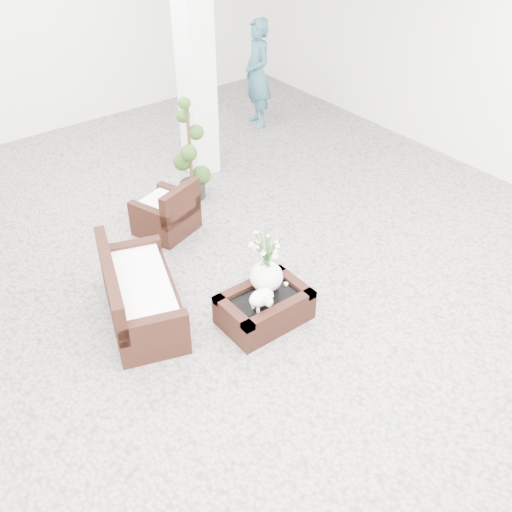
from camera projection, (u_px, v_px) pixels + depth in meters
ground at (250, 297)px, 6.59m from camera, size 11.00×11.00×0.00m
column at (195, 52)px, 7.93m from camera, size 0.40×0.40×3.50m
coffee_table at (264, 309)px, 6.19m from camera, size 0.90×0.60×0.31m
sheep_figurine at (261, 299)px, 5.92m from camera, size 0.28×0.23×0.21m
planter_narcissus at (267, 257)px, 5.98m from camera, size 0.44×0.44×0.80m
tealight at (286, 284)px, 6.25m from camera, size 0.04×0.04×0.03m
armchair at (165, 207)px, 7.44m from camera, size 0.83×0.81×0.70m
loveseat at (141, 288)px, 6.12m from camera, size 1.10×1.56×0.76m
topiary at (190, 150)px, 7.90m from camera, size 0.38×0.38×1.43m
shopper at (257, 74)px, 9.77m from camera, size 0.57×0.73×1.75m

